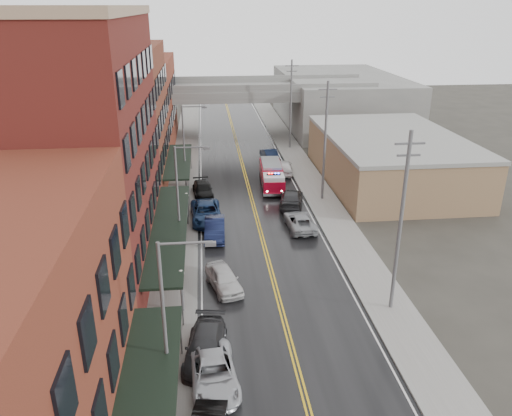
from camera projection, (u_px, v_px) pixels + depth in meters
road at (258, 222)px, 46.07m from camera, size 11.00×160.00×0.02m
sidewalk_left at (178, 225)px, 45.34m from camera, size 3.00×160.00×0.15m
sidewalk_right at (335, 218)px, 46.75m from camera, size 3.00×160.00×0.15m
curb_left at (196, 224)px, 45.50m from camera, size 0.30×160.00×0.15m
curb_right at (318, 219)px, 46.59m from camera, size 0.30×160.00×0.15m
brick_building_b at (80, 153)px, 34.95m from camera, size 9.00×20.00×18.00m
brick_building_c at (119, 121)px, 51.63m from camera, size 9.00×15.00×15.00m
brick_building_far at (140, 104)px, 68.31m from camera, size 9.00×20.00×12.00m
tan_building at (390, 160)px, 55.88m from camera, size 14.00×22.00×5.00m
right_far_block at (339, 99)px, 83.14m from camera, size 18.00×30.00×8.00m
awning_1 at (170, 227)px, 37.78m from camera, size 2.60×18.00×3.09m
awning_2 at (179, 161)px, 53.89m from camera, size 2.60×13.00×3.09m
globe_lamp_1 at (182, 281)px, 31.69m from camera, size 0.44×0.44×3.12m
globe_lamp_2 at (187, 201)px, 44.58m from camera, size 0.44×0.44×3.12m
street_lamp_0 at (169, 316)px, 23.22m from camera, size 2.64×0.22×9.00m
street_lamp_1 at (181, 195)px, 37.96m from camera, size 2.64×0.22×9.00m
street_lamp_2 at (186, 142)px, 52.69m from camera, size 2.64×0.22×9.00m
utility_pole_0 at (401, 221)px, 30.57m from camera, size 1.80×0.24×12.00m
utility_pole_1 at (325, 140)px, 48.99m from camera, size 1.80×0.24×12.00m
utility_pole_2 at (291, 103)px, 67.41m from camera, size 1.80×0.24×12.00m
overpass at (234, 98)px, 73.29m from camera, size 40.00×10.00×7.50m
fire_truck at (272, 175)px, 54.28m from camera, size 3.16×7.24×2.60m
parked_car_left_2 at (213, 373)px, 26.14m from camera, size 2.89×5.45×1.46m
parked_car_left_3 at (205, 347)px, 28.08m from camera, size 2.86×5.49×1.52m
parked_car_left_4 at (224, 279)px, 35.05m from camera, size 2.92×4.78×1.52m
parked_car_left_5 at (215, 229)px, 42.80m from camera, size 1.88×4.92×1.60m
parked_car_left_6 at (206, 213)px, 46.04m from camera, size 3.09×6.10×1.65m
parked_car_left_7 at (203, 190)px, 52.19m from camera, size 2.37×4.92×1.38m
parked_car_right_0 at (300, 221)px, 44.50m from camera, size 2.52×5.15×1.41m
parked_car_right_1 at (291, 199)px, 49.49m from camera, size 3.34×5.79×1.58m
parked_car_right_2 at (284, 167)px, 59.02m from camera, size 2.46×5.03×1.65m
parked_car_right_3 at (269, 154)px, 64.30m from camera, size 2.07×4.77×1.53m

